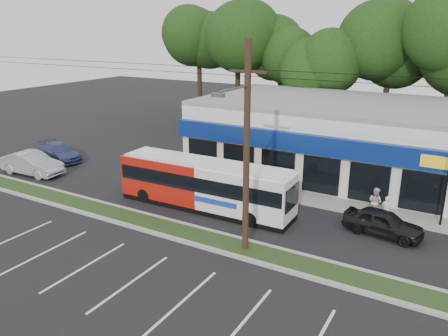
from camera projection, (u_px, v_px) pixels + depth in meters
ground at (183, 244)px, 21.97m from camera, size 120.00×120.00×0.00m
grass_strip at (194, 235)px, 22.78m from camera, size 40.00×1.60×0.12m
curb_south at (185, 242)px, 22.07m from camera, size 40.00×0.25×0.14m
curb_north at (203, 229)px, 23.47m from camera, size 40.00×0.25×0.14m
sidewalk at (333, 203)px, 26.97m from camera, size 32.00×2.20×0.10m
strip_mall at (371, 140)px, 31.64m from camera, size 25.00×12.55×5.30m
utility_pole at (243, 143)px, 19.73m from camera, size 50.00×2.77×10.00m
lamp_post at (447, 180)px, 23.14m from camera, size 0.30×0.30×4.25m
tree_line at (386, 51)px, 38.90m from camera, size 46.76×6.76×11.83m
metrobus at (205, 184)px, 25.93m from camera, size 11.02×2.58×2.95m
car_dark at (383, 223)px, 22.77m from camera, size 4.22×2.11×1.38m
car_silver at (32, 163)px, 32.30m from camera, size 5.13×2.11×1.65m
car_blue at (60, 152)px, 35.80m from camera, size 5.01×2.92×1.36m
pedestrian_a at (386, 210)px, 24.17m from camera, size 0.60×0.42×1.58m
pedestrian_b at (375, 202)px, 25.11m from camera, size 1.03×0.95×1.70m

